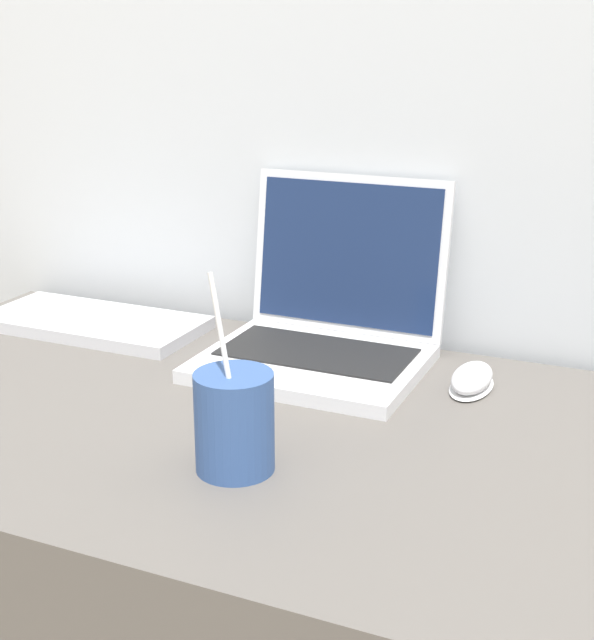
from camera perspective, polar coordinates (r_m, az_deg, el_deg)
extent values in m
cube|color=silver|center=(1.37, 7.48, 18.96)|extent=(7.00, 0.04, 2.50)
cube|color=silver|center=(1.29, 0.95, -2.80)|extent=(0.31, 0.26, 0.02)
cube|color=black|center=(1.30, 1.28, -2.05)|extent=(0.28, 0.14, 0.00)
cube|color=silver|center=(1.38, 3.34, 4.24)|extent=(0.31, 0.05, 0.24)
cube|color=#19284C|center=(1.38, 3.26, 4.22)|extent=(0.29, 0.04, 0.22)
cylinder|color=#33518C|center=(0.99, -4.03, -6.54)|extent=(0.09, 0.09, 0.11)
cylinder|color=black|center=(0.97, -4.10, -3.68)|extent=(0.08, 0.08, 0.01)
cylinder|color=white|center=(0.96, -4.59, -2.57)|extent=(0.04, 0.02, 0.19)
ellipsoid|color=white|center=(1.25, 11.10, -4.18)|extent=(0.06, 0.11, 0.01)
ellipsoid|color=silver|center=(1.25, 11.13, -3.64)|extent=(0.05, 0.11, 0.03)
cube|color=silver|center=(1.51, -12.87, -0.17)|extent=(0.36, 0.17, 0.02)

